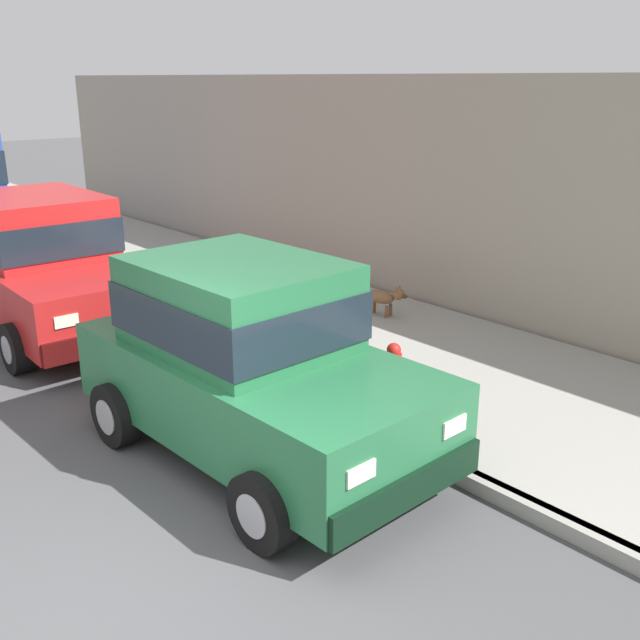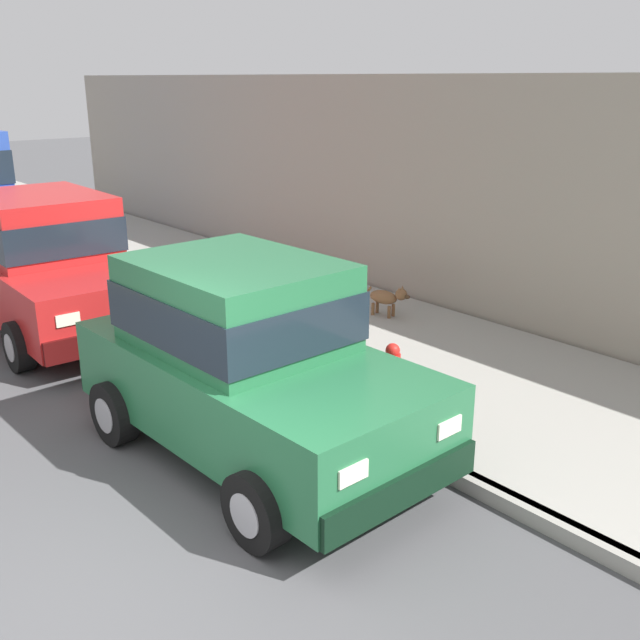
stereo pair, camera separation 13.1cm
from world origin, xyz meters
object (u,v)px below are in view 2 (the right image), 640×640
(dog_brown, at_px, (387,297))
(car_red_sedan, at_px, (46,261))
(car_green_hatchback, at_px, (247,358))
(fire_hydrant, at_px, (392,379))

(dog_brown, bearing_deg, car_red_sedan, 140.28)
(car_green_hatchback, bearing_deg, dog_brown, 26.17)
(car_green_hatchback, height_order, fire_hydrant, car_green_hatchback)
(dog_brown, xyz_separation_m, fire_hydrant, (-2.19, -2.23, 0.05))
(car_green_hatchback, distance_m, car_red_sedan, 4.94)
(car_green_hatchback, distance_m, fire_hydrant, 1.66)
(car_red_sedan, bearing_deg, car_green_hatchback, -89.82)
(car_green_hatchback, relative_size, car_red_sedan, 0.83)
(car_red_sedan, distance_m, fire_hydrant, 5.58)
(fire_hydrant, bearing_deg, car_green_hatchback, 165.37)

